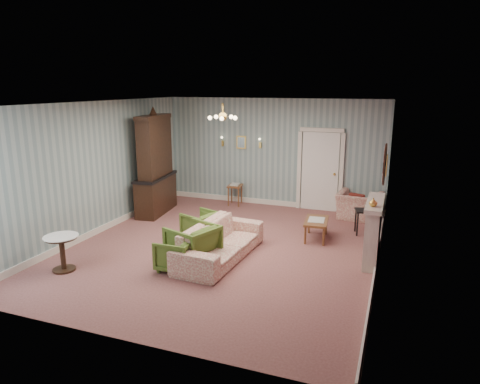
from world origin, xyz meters
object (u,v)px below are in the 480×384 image
at_px(olive_chair_b, 193,242).
at_px(sofa_chintz, 220,236).
at_px(olive_chair_c, 201,224).
at_px(olive_chair_a, 177,252).
at_px(wingback_chair, 360,201).
at_px(dresser, 155,162).
at_px(coffee_table, 316,229).
at_px(pedestal_table, 63,253).
at_px(side_table_black, 363,222).
at_px(fireplace, 373,231).

relative_size(olive_chair_b, sofa_chintz, 0.36).
height_order(olive_chair_b, olive_chair_c, olive_chair_b).
bearing_deg(olive_chair_a, sofa_chintz, 144.46).
height_order(wingback_chair, dresser, dresser).
relative_size(wingback_chair, dresser, 0.38).
height_order(dresser, coffee_table, dresser).
bearing_deg(olive_chair_c, pedestal_table, -14.37).
bearing_deg(dresser, side_table_black, -6.14).
distance_m(fireplace, coffee_table, 1.47).
bearing_deg(pedestal_table, side_table_black, 38.51).
distance_m(olive_chair_a, wingback_chair, 5.09).
height_order(olive_chair_a, olive_chair_c, olive_chair_c).
distance_m(fireplace, side_table_black, 1.50).
bearing_deg(dresser, wingback_chair, 6.76).
distance_m(olive_chair_a, coffee_table, 3.19).
distance_m(sofa_chintz, pedestal_table, 2.84).
bearing_deg(olive_chair_a, side_table_black, 135.57).
relative_size(sofa_chintz, dresser, 0.87).
bearing_deg(olive_chair_b, sofa_chintz, 155.26).
relative_size(dresser, side_table_black, 4.72).
bearing_deg(coffee_table, wingback_chair, 68.31).
bearing_deg(fireplace, sofa_chintz, -161.36).
xyz_separation_m(olive_chair_b, dresser, (-2.37, 2.66, 0.92)).
bearing_deg(coffee_table, dresser, 172.32).
xyz_separation_m(wingback_chair, fireplace, (0.48, -2.59, 0.13)).
relative_size(olive_chair_b, wingback_chair, 0.80).
height_order(olive_chair_c, coffee_table, olive_chair_c).
relative_size(wingback_chair, coffee_table, 1.20).
xyz_separation_m(fireplace, side_table_black, (-0.28, 1.45, -0.30)).
height_order(olive_chair_a, wingback_chair, wingback_chair).
height_order(olive_chair_c, pedestal_table, olive_chair_c).
bearing_deg(sofa_chintz, olive_chair_a, 148.68).
relative_size(olive_chair_b, side_table_black, 1.45).
height_order(olive_chair_b, sofa_chintz, sofa_chintz).
xyz_separation_m(olive_chair_c, sofa_chintz, (0.80, -0.84, 0.12)).
bearing_deg(wingback_chair, olive_chair_c, 47.98).
height_order(wingback_chair, coffee_table, wingback_chair).
bearing_deg(olive_chair_a, olive_chair_c, -170.89).
distance_m(olive_chair_b, fireplace, 3.37).
height_order(olive_chair_c, side_table_black, olive_chair_c).
bearing_deg(olive_chair_a, fireplace, 116.44).
xyz_separation_m(olive_chair_c, dresser, (-1.94, 1.42, 1.00)).
bearing_deg(sofa_chintz, pedestal_table, 125.24).
distance_m(olive_chair_c, pedestal_table, 2.83).
height_order(olive_chair_c, sofa_chintz, sofa_chintz).
height_order(olive_chair_a, fireplace, fireplace).
relative_size(dresser, fireplace, 1.90).
bearing_deg(side_table_black, olive_chair_a, -133.57).
xyz_separation_m(coffee_table, side_table_black, (0.92, 0.68, 0.07)).
distance_m(olive_chair_a, olive_chair_b, 0.40).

